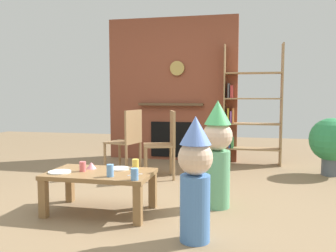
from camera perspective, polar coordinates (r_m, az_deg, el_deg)
name	(u,v)px	position (r m, az deg, el deg)	size (l,w,h in m)	color
ground_plane	(145,204)	(3.76, -3.63, -12.31)	(12.00, 12.00, 0.00)	#846B4C
brick_fireplace_feature	(172,90)	(6.17, 0.69, 5.75)	(2.20, 0.28, 2.40)	brown
bookshelf	(248,110)	(5.85, 12.64, 2.55)	(0.90, 0.28, 1.90)	#9E7A51
coffee_table	(100,179)	(3.49, -10.71, -8.20)	(0.98, 0.59, 0.39)	olive
paper_cup_near_left	(110,171)	(3.26, -9.17, -6.99)	(0.06, 0.06, 0.11)	#669EE0
paper_cup_near_right	(135,174)	(3.10, -5.33, -7.62)	(0.07, 0.07, 0.10)	#669EE0
paper_cup_center	(83,166)	(3.53, -13.39, -6.27)	(0.06, 0.06, 0.09)	#E5666B
paper_cup_far_left	(135,164)	(3.56, -5.19, -6.01)	(0.07, 0.07, 0.10)	#F2CC4C
paper_plate_front	(119,169)	(3.57, -7.74, -6.70)	(0.21, 0.21, 0.01)	white
paper_plate_rear	(60,172)	(3.53, -16.81, -7.00)	(0.22, 0.22, 0.01)	white
birthday_cake_slice	(91,165)	(3.63, -12.08, -6.14)	(0.10, 0.10, 0.07)	pink
table_fork	(135,175)	(3.30, -5.27, -7.70)	(0.15, 0.02, 0.01)	silver
child_with_cone_hat	(195,176)	(2.74, 4.35, -7.91)	(0.27, 0.27, 0.96)	#4C7FC6
child_in_pink	(217,151)	(3.57, 7.83, -4.00)	(0.29, 0.29, 1.06)	#66B27F
dining_chair_left	(128,138)	(5.09, -6.37, -1.83)	(0.49, 0.49, 0.90)	#9E7A51
dining_chair_middle	(166,140)	(4.81, -0.36, -2.22)	(0.50, 0.50, 0.90)	#9E7A51
potted_plant_tall	(331,141)	(5.43, 24.52, -2.22)	(0.60, 0.60, 0.80)	#4C5660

